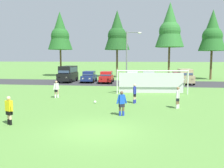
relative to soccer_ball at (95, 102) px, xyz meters
name	(u,v)px	position (x,y,z in m)	size (l,w,h in m)	color
ground_plane	(122,91)	(1.60, 7.54, -0.11)	(400.00, 400.00, 0.00)	#598C3D
parking_lot_strip	(127,83)	(1.60, 16.44, -0.11)	(52.00, 8.40, 0.01)	#333335
soccer_ball	(95,102)	(0.00, 0.00, 0.00)	(0.22, 0.22, 0.22)	white
soccer_goal	(151,81)	(4.85, 6.45, 1.18)	(7.56, 2.61, 2.57)	white
referee	(9,111)	(-3.53, -6.96, 0.71)	(0.68, 0.43, 1.64)	beige
player_striker_near	(56,89)	(-4.17, 2.20, 0.71)	(0.43, 0.68, 1.64)	tan
player_midfield_center	(122,103)	(2.60, -4.01, 0.71)	(0.70, 0.41, 1.64)	brown
player_defender_far	(178,98)	(6.56, -1.22, 0.71)	(0.33, 0.71, 1.64)	#936B4C
player_winger_left	(135,94)	(3.28, 0.43, 0.71)	(0.27, 0.74, 1.64)	beige
parked_car_slot_far_left	(68,73)	(-7.73, 16.81, 1.23)	(2.27, 4.84, 2.52)	black
parked_car_slot_left	(89,77)	(-4.39, 16.90, 0.77)	(2.14, 4.26, 1.72)	navy
parked_car_slot_center_left	(106,77)	(-1.56, 16.37, 0.77)	(2.15, 4.26, 1.72)	red
parked_car_slot_center	(132,78)	(2.29, 16.01, 0.77)	(2.13, 4.25, 1.72)	silver
parked_car_slot_center_right	(149,77)	(4.78, 17.01, 0.77)	(2.15, 4.26, 1.72)	#B2B2BC
parked_car_slot_right	(179,78)	(9.17, 16.49, 0.77)	(2.14, 4.26, 1.72)	maroon
parked_car_slot_far_right	(185,76)	(10.03, 16.40, 1.00)	(2.17, 4.62, 2.16)	tan
tree_left_edge	(60,32)	(-12.96, 28.28, 8.94)	(4.93, 4.93, 13.15)	brown
tree_mid_left	(117,31)	(-1.10, 26.82, 8.70)	(4.80, 4.80, 12.80)	brown
tree_center_back	(170,26)	(8.65, 25.92, 9.41)	(5.18, 5.18, 13.83)	brown
tree_mid_right	(213,32)	(15.67, 24.23, 8.15)	(4.50, 4.50, 12.01)	brown
street_lamp	(128,59)	(2.03, 11.26, 3.57)	(2.00, 0.32, 7.09)	slate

